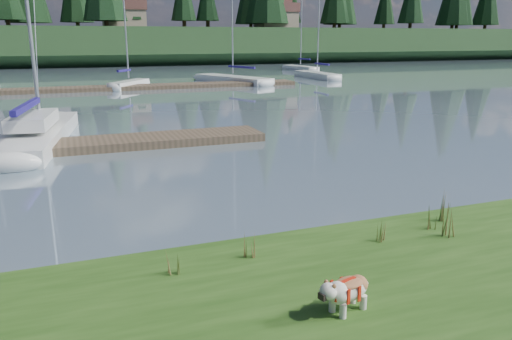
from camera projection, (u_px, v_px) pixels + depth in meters
name	position (u px, v px, depth m)	size (l,w,h in m)	color
ground	(109.00, 90.00, 37.72)	(200.00, 200.00, 0.00)	gray
ridge	(84.00, 46.00, 75.97)	(200.00, 20.00, 5.00)	#1A3218
bulldog	(347.00, 289.00, 6.57)	(0.86, 0.49, 0.51)	silver
sailboat_main	(41.00, 129.00, 19.45)	(3.21, 9.67, 13.60)	white
dock_near	(41.00, 148.00, 17.33)	(16.00, 2.00, 0.30)	#4C3D2C
dock_far	(136.00, 87.00, 38.36)	(26.00, 2.20, 0.30)	#4C3D2C
sailboat_bg_2	(132.00, 83.00, 39.62)	(4.04, 5.16, 8.59)	white
sailboat_bg_3	(227.00, 78.00, 44.43)	(5.34, 9.72, 14.06)	white
sailboat_bg_4	(314.00, 74.00, 49.21)	(1.65, 7.71, 11.36)	white
sailboat_bg_5	(298.00, 68.00, 59.85)	(2.11, 7.02, 10.00)	white
weed_0	(250.00, 245.00, 8.18)	(0.17, 0.14, 0.54)	#475B23
weed_1	(381.00, 230.00, 8.88)	(0.17, 0.14, 0.49)	#475B23
weed_2	(448.00, 221.00, 9.05)	(0.17, 0.14, 0.74)	#475B23
weed_3	(172.00, 262.00, 7.66)	(0.17, 0.14, 0.45)	#475B23
weed_4	(431.00, 219.00, 9.45)	(0.17, 0.14, 0.45)	#475B23
weed_5	(445.00, 208.00, 9.81)	(0.17, 0.14, 0.65)	#475B23
mud_lip	(255.00, 252.00, 9.12)	(60.00, 0.50, 0.14)	#33281C
house_1	(124.00, 14.00, 74.96)	(6.30, 5.30, 4.65)	gray
house_2	(276.00, 15.00, 81.30)	(6.30, 5.30, 4.65)	gray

